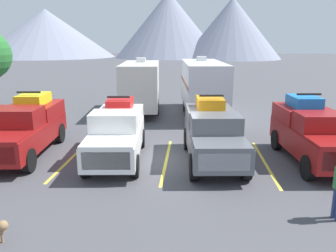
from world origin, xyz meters
name	(u,v)px	position (x,y,z in m)	size (l,w,h in m)	color
ground_plane	(167,159)	(0.00, 0.00, 0.00)	(240.00, 240.00, 0.00)	#47474C
pickup_truck_a	(24,127)	(-6.12, 0.36, 1.20)	(2.56, 5.93, 2.60)	maroon
pickup_truck_b	(117,132)	(-2.03, -0.02, 1.14)	(2.37, 5.46, 2.50)	white
pickup_truck_c	(213,132)	(1.87, -0.01, 1.19)	(2.46, 5.36, 2.61)	#595B60
pickup_truck_d	(313,132)	(5.88, 0.26, 1.21)	(2.46, 5.35, 2.66)	maroon
lot_stripe_b	(72,158)	(-3.98, -0.10, 0.00)	(0.12, 5.50, 0.01)	gold
lot_stripe_c	(166,160)	(0.00, -0.10, 0.00)	(0.12, 5.50, 0.01)	gold
lot_stripe_d	(265,162)	(3.98, -0.10, 0.00)	(0.12, 5.50, 0.01)	gold
camper_trailer_a	(141,85)	(-2.41, 9.35, 1.92)	(2.86, 7.52, 3.63)	silver
camper_trailer_b	(203,85)	(1.71, 9.20, 1.97)	(3.05, 9.01, 3.73)	silver
mountain_ridge	(203,31)	(3.80, 84.65, 7.21)	(142.32, 46.94, 17.81)	gray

